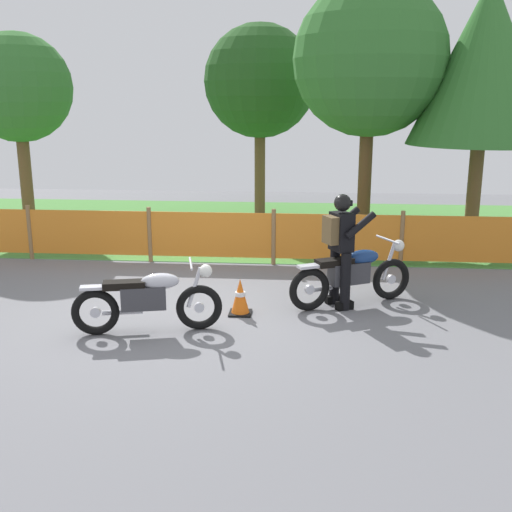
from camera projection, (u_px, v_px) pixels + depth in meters
ground at (182, 313)px, 8.94m from camera, size 24.00×24.00×0.02m
grass_verge at (234, 226)px, 15.02m from camera, size 24.00×7.03×0.01m
barrier_fence at (211, 235)px, 11.49m from camera, size 11.79×0.08×1.05m
tree_leftmost at (18, 89)px, 13.76m from camera, size 2.42×2.42×4.47m
tree_near_left at (260, 82)px, 15.61m from camera, size 2.86×2.86×4.87m
tree_near_right at (370, 60)px, 12.45m from camera, size 3.13×3.13×5.36m
tree_rightmost at (485, 62)px, 11.91m from camera, size 2.87×2.87×5.31m
motorcycle_lead at (353, 274)px, 9.17m from camera, size 1.88×1.06×0.97m
motorcycle_trailing at (148, 299)px, 8.09m from camera, size 1.95×0.70×0.93m
rider_lead at (341, 244)px, 8.97m from camera, size 0.78×0.70×1.69m
traffic_cone at (240, 297)px, 8.80m from camera, size 0.32×0.32×0.53m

